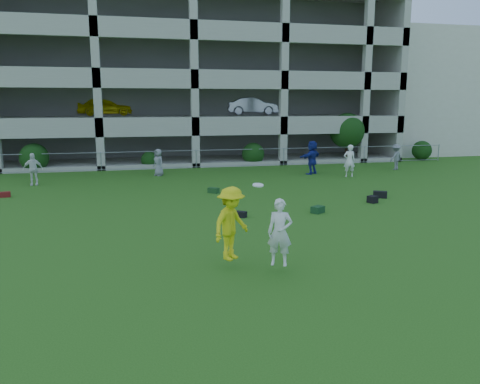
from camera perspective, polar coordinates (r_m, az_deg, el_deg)
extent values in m
plane|color=#235114|center=(12.71, 6.25, -8.57)|extent=(100.00, 100.00, 0.00)
cube|color=beige|center=(47.69, 22.02, 11.00)|extent=(16.00, 14.00, 10.00)
imported|color=white|center=(26.43, -23.93, 2.56)|extent=(1.00, 0.47, 1.67)
imported|color=gray|center=(27.76, -9.92, 3.58)|extent=(0.84, 0.91, 1.57)
imported|color=navy|center=(28.32, 8.77, 4.19)|extent=(1.86, 1.55, 2.00)
imported|color=white|center=(27.66, 13.19, 3.73)|extent=(0.73, 0.53, 1.86)
imported|color=gray|center=(31.52, 18.45, 4.08)|extent=(1.21, 1.01, 1.62)
cube|color=black|center=(17.48, 0.12, -2.73)|extent=(0.47, 0.45, 0.22)
cube|color=#123315|center=(18.41, 9.46, -2.12)|extent=(0.61, 0.57, 0.26)
cube|color=black|center=(20.76, 15.85, -0.86)|extent=(0.45, 0.45, 0.30)
cube|color=black|center=(21.95, 16.70, -0.29)|extent=(0.67, 0.54, 0.30)
cube|color=#611610|center=(23.70, -26.73, -0.28)|extent=(0.49, 0.36, 0.24)
cube|color=#14391C|center=(22.19, -3.25, 0.20)|extent=(0.57, 0.56, 0.25)
imported|color=yellow|center=(11.92, -1.08, -3.86)|extent=(1.39, 1.32, 1.90)
imported|color=silver|center=(11.60, 4.88, -4.92)|extent=(0.72, 0.60, 1.68)
cylinder|color=white|center=(11.41, 2.21, 0.84)|extent=(0.27, 0.27, 0.07)
cube|color=#9E998C|center=(44.28, -7.90, 13.04)|extent=(30.00, 0.50, 12.00)
cube|color=#9E998C|center=(41.79, 14.15, 12.96)|extent=(0.50, 14.00, 12.00)
cube|color=#9E998C|center=(38.30, -7.17, 22.25)|extent=(30.00, 14.00, 0.30)
cube|color=#9E998C|center=(37.74, -6.75, 4.57)|extent=(30.00, 14.00, 0.30)
cube|color=#9E998C|center=(37.54, -6.86, 9.13)|extent=(30.00, 14.00, 0.30)
cube|color=#9E998C|center=(37.57, -6.96, 13.71)|extent=(30.00, 14.00, 0.30)
cube|color=#9E998C|center=(37.85, -7.07, 18.24)|extent=(30.00, 14.00, 0.30)
cube|color=#9E998C|center=(30.77, -5.46, 7.68)|extent=(30.00, 0.30, 0.90)
cube|color=#9E998C|center=(30.75, -5.56, 13.27)|extent=(30.00, 0.30, 0.90)
cube|color=#9E998C|center=(31.03, -5.66, 18.82)|extent=(30.00, 0.30, 0.90)
cube|color=#9E998C|center=(30.68, -17.11, 13.71)|extent=(0.50, 0.50, 12.00)
cube|color=#9E998C|center=(30.87, -5.60, 14.10)|extent=(0.50, 0.50, 12.00)
cube|color=#9E998C|center=(32.20, 5.38, 13.97)|extent=(0.50, 0.50, 12.00)
cube|color=#9E998C|center=(34.54, 15.15, 13.43)|extent=(0.50, 0.50, 12.00)
cube|color=#605E59|center=(39.55, -7.27, 13.33)|extent=(29.00, 9.00, 11.60)
imported|color=yellow|center=(35.36, -16.11, 10.00)|extent=(3.96, 1.80, 1.32)
imported|color=#B0B2B7|center=(36.44, 1.42, 10.43)|extent=(4.04, 1.51, 1.32)
cylinder|color=gray|center=(30.59, -16.58, 3.60)|extent=(0.06, 0.06, 1.20)
cylinder|color=gray|center=(30.78, -5.35, 4.04)|extent=(0.06, 0.06, 1.20)
cylinder|color=gray|center=(32.12, 5.35, 4.32)|extent=(0.06, 0.06, 1.20)
cylinder|color=gray|center=(34.46, 14.90, 4.45)|extent=(0.06, 0.06, 1.20)
cylinder|color=gray|center=(37.62, 23.04, 4.46)|extent=(0.06, 0.06, 1.20)
cylinder|color=gray|center=(30.73, -5.37, 5.06)|extent=(36.00, 0.04, 0.04)
cylinder|color=gray|center=(30.85, -5.34, 3.08)|extent=(36.00, 0.04, 0.04)
sphere|color=#163D11|center=(31.67, -23.80, 3.87)|extent=(1.76, 1.76, 1.76)
sphere|color=#163D11|center=(31.14, -10.99, 3.88)|extent=(1.10, 1.10, 1.10)
sphere|color=#163D11|center=(32.11, 1.61, 4.67)|extent=(1.54, 1.54, 1.54)
cylinder|color=#382314|center=(34.68, 12.85, 5.21)|extent=(0.16, 0.16, 1.96)
sphere|color=#163D11|center=(34.59, 12.93, 7.29)|extent=(2.52, 2.52, 2.52)
sphere|color=#163D11|center=(37.53, 21.28, 4.75)|extent=(1.43, 1.43, 1.43)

